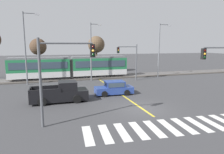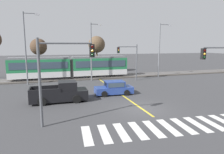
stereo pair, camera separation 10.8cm
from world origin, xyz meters
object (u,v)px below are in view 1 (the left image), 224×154
pickup_truck (61,93)px  street_lamp_centre (92,49)px  traffic_light_far_right (130,57)px  street_lamp_east (160,47)px  street_lamp_west (26,45)px  traffic_light_near_left (60,68)px  bare_tree_east (96,45)px  traffic_light_near_right (224,65)px  bare_tree_west (38,47)px  sedan_crossing (114,88)px  light_rail_tram (71,66)px

pickup_truck → street_lamp_centre: size_ratio=0.62×
traffic_light_far_right → street_lamp_east: 6.55m
pickup_truck → street_lamp_west: (-3.76, 10.01, 4.67)m
pickup_truck → traffic_light_far_right: size_ratio=0.97×
pickup_truck → traffic_light_near_left: (-0.26, -5.92, 3.13)m
traffic_light_far_right → street_lamp_east: street_lamp_east is taller
pickup_truck → bare_tree_east: bare_tree_east is taller
traffic_light_far_right → traffic_light_near_right: bearing=-80.8°
street_lamp_west → bare_tree_west: (1.12, 8.25, -0.40)m
traffic_light_near_left → street_lamp_east: (17.33, 16.39, 1.15)m
sedan_crossing → traffic_light_near_right: size_ratio=0.75×
pickup_truck → street_lamp_centre: (5.38, 10.60, 4.07)m
light_rail_tram → bare_tree_east: size_ratio=2.57×
sedan_crossing → traffic_light_near_left: (-6.11, -7.12, 3.27)m
traffic_light_near_left → traffic_light_near_right: (13.59, -0.27, -0.19)m
street_lamp_centre → pickup_truck: bearing=-116.9°
sedan_crossing → bare_tree_west: (-8.49, 17.06, 4.42)m
traffic_light_far_right → street_lamp_west: street_lamp_west is taller
traffic_light_near_left → bare_tree_east: bare_tree_east is taller
street_lamp_centre → traffic_light_far_right: bearing=-17.8°
sedan_crossing → street_lamp_east: (11.21, 9.27, 4.42)m
traffic_light_near_left → traffic_light_near_right: bearing=-1.1°
sedan_crossing → pickup_truck: 5.97m
traffic_light_near_left → traffic_light_near_right: traffic_light_near_left is taller
light_rail_tram → traffic_light_near_right: 22.25m
street_lamp_centre → traffic_light_near_right: bearing=-64.7°
sedan_crossing → street_lamp_west: (-9.61, 8.81, 4.82)m
traffic_light_near_left → bare_tree_west: (-2.38, 24.18, 1.14)m
bare_tree_east → street_lamp_centre: bearing=-107.7°
pickup_truck → bare_tree_east: 20.93m
light_rail_tram → bare_tree_east: bearing=45.3°
sedan_crossing → traffic_light_far_right: size_ratio=0.77×
sedan_crossing → pickup_truck: (-5.85, -1.20, 0.14)m
street_lamp_centre → bare_tree_east: street_lamp_centre is taller
traffic_light_near_left → street_lamp_west: street_lamp_west is taller
bare_tree_west → bare_tree_east: 10.65m
sedan_crossing → traffic_light_near_right: traffic_light_near_right is taller
street_lamp_west → bare_tree_west: size_ratio=1.49×
sedan_crossing → street_lamp_east: size_ratio=0.47×
traffic_light_near_right → street_lamp_centre: 18.61m
pickup_truck → street_lamp_centre: bearing=63.1°
traffic_light_near_right → bare_tree_east: (-5.34, 24.96, 1.75)m
street_lamp_west → street_lamp_centre: size_ratio=1.12×
bare_tree_east → pickup_truck: bearing=-113.1°
traffic_light_near_right → light_rail_tram: bearing=119.6°
light_rail_tram → street_lamp_centre: 4.85m
sedan_crossing → traffic_light_near_right: bearing=-44.7°
street_lamp_east → bare_tree_east: 12.31m
light_rail_tram → traffic_light_near_right: bearing=-60.4°
street_lamp_east → light_rail_tram: bearing=169.8°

